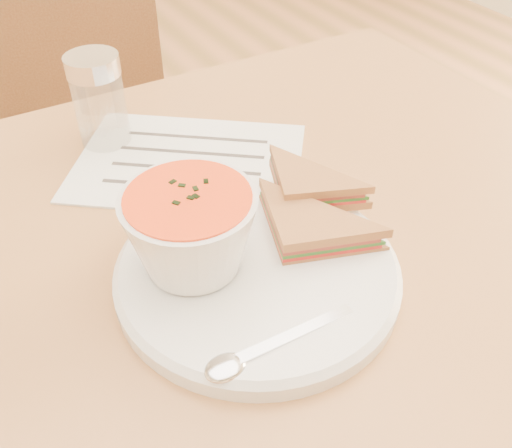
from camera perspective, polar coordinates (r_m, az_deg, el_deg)
dining_table at (r=0.89m, az=-3.63°, el=-19.31°), size 1.00×0.70×0.75m
chair_far at (r=1.15m, az=-17.71°, el=2.04°), size 0.52×0.52×0.93m
plate at (r=0.54m, az=0.14°, el=-4.89°), size 0.34×0.34×0.02m
soup_bowl at (r=0.51m, az=-6.49°, el=-1.10°), size 0.16×0.16×0.08m
sandwich_half_a at (r=0.52m, az=2.71°, el=-3.44°), size 0.13×0.13×0.03m
sandwich_half_b at (r=0.57m, az=2.84°, el=1.78°), size 0.12×0.12×0.03m
spoon at (r=0.48m, az=2.56°, el=-11.60°), size 0.18×0.04×0.01m
paper_menu at (r=0.70m, az=-6.73°, el=6.22°), size 0.34×0.32×0.00m
condiment_shaker at (r=0.73m, az=-15.40°, el=11.78°), size 0.08×0.08×0.12m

